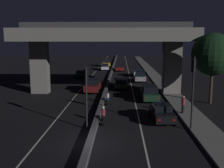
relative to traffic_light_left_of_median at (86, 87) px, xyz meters
The scene contains 23 objects.
ground_plane 4.59m from the traffic_light_left_of_median, 78.78° to the right, with size 200.00×200.00×0.00m, color black.
lane_line_left_inner 32.23m from the traffic_light_left_of_median, 95.41° to the left, with size 0.12×126.00×0.00m, color beige.
lane_line_right_inner 32.37m from the traffic_light_left_of_median, 82.42° to the left, with size 0.12×126.00×0.00m, color beige.
median_divider 32.07m from the traffic_light_left_of_median, 88.90° to the left, with size 0.42×126.00×0.41m, color #4C4C51.
sidewalk_right 26.73m from the traffic_light_left_of_median, 69.90° to the left, with size 2.29×126.00×0.16m, color slate.
elevated_overpass 14.43m from the traffic_light_left_of_median, 87.49° to the left, with size 21.85×9.40×9.12m.
traffic_light_left_of_median is the anchor object (origin of this frame).
traffic_light_right_of_median 8.09m from the traffic_light_left_of_median, ahead, with size 0.30×0.49×5.66m.
street_lamp 20.51m from the traffic_light_left_of_median, 66.07° to the left, with size 2.55×0.32×7.49m.
car_black_lead 7.08m from the traffic_light_left_of_median, 20.12° to the left, with size 1.96×4.09×1.49m.
car_dark_green_second 12.00m from the traffic_light_left_of_median, 59.47° to the left, with size 2.03×4.25×1.71m.
car_dark_green_third 18.22m from the traffic_light_left_of_median, 81.36° to the left, with size 2.14×4.59×1.37m.
car_silver_fourth 24.76m from the traffic_light_left_of_median, 76.32° to the left, with size 2.00×3.99×1.76m.
car_white_fifth 31.01m from the traffic_light_left_of_median, 79.10° to the left, with size 2.15×4.49×1.49m.
car_dark_red_sixth 39.15m from the traffic_light_left_of_median, 86.60° to the left, with size 2.08×4.21×1.36m.
car_dark_red_lead_oncoming 15.23m from the traffic_light_left_of_median, 94.24° to the left, with size 2.08×4.77×1.71m.
car_dark_green_second_oncoming 29.04m from the traffic_light_left_of_median, 99.57° to the left, with size 1.98×4.29×1.35m.
car_white_third_oncoming 40.75m from the traffic_light_left_of_median, 91.50° to the left, with size 2.03×4.51×1.41m.
car_taxi_yellow_fourth_oncoming 49.17m from the traffic_light_left_of_median, 91.32° to the left, with size 2.11×4.57×1.85m.
motorcycle_black_filtering_near 3.30m from the traffic_light_left_of_median, 49.98° to the left, with size 0.34×1.78×1.46m.
motorcycle_blue_filtering_mid 8.89m from the traffic_light_left_of_median, 81.87° to the left, with size 0.33×1.82×1.36m.
pedestrian_on_sidewalk 9.76m from the traffic_light_left_of_median, 26.65° to the left, with size 0.34×0.34×1.63m.
roadside_tree_kerbside_near 15.33m from the traffic_light_left_of_median, 35.01° to the left, with size 4.53×4.53×7.67m.
Camera 1 is at (2.05, -16.58, 6.91)m, focal length 42.00 mm.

